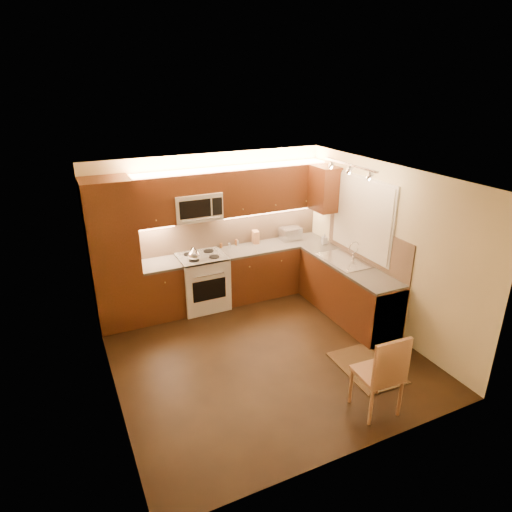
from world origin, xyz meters
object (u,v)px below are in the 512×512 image
kettle (194,254)px  knife_block (256,237)px  toaster_oven (290,234)px  sink (344,256)px  dining_chair (377,371)px  stove (203,281)px  soap_bottle (325,239)px  microwave (196,206)px

kettle → knife_block: bearing=-2.7°
kettle → toaster_oven: size_ratio=0.63×
sink → dining_chair: 2.38m
stove → sink: size_ratio=1.07×
toaster_oven → soap_bottle: 0.63m
microwave → soap_bottle: microwave is taller
microwave → sink: microwave is taller
knife_block → microwave: bearing=-166.0°
microwave → dining_chair: 3.71m
stove → microwave: size_ratio=1.21×
microwave → toaster_oven: bearing=-0.1°
toaster_oven → dining_chair: bearing=-105.2°
toaster_oven → stove: bearing=-178.4°
stove → knife_block: size_ratio=4.15×
stove → soap_bottle: bearing=-8.9°
sink → dining_chair: size_ratio=0.83×
knife_block → soap_bottle: size_ratio=1.15×
microwave → kettle: 0.76m
sink → knife_block: (-0.93, 1.34, 0.04)m
kettle → toaster_oven: 1.90m
stove → microwave: bearing=90.0°
toaster_oven → microwave: bearing=177.1°
stove → knife_block: (1.07, 0.22, 0.55)m
knife_block → dining_chair: 3.49m
stove → knife_block: knife_block is taller
knife_block → soap_bottle: bearing=-17.9°
soap_bottle → dining_chair: bearing=-101.7°
stove → microwave: 1.27m
stove → knife_block: 1.23m
dining_chair → microwave: bearing=109.4°
microwave → knife_block: size_ratio=3.43×
kettle → dining_chair: 3.34m
knife_block → dining_chair: (-0.10, -3.45, -0.49)m
kettle → soap_bottle: bearing=-23.5°
microwave → dining_chair: bearing=-73.8°
microwave → sink: size_ratio=0.88×
sink → soap_bottle: soap_bottle is taller
soap_bottle → dining_chair: (-1.17, -2.90, -0.48)m
dining_chair → stove: bearing=110.1°
knife_block → soap_bottle: (1.07, -0.55, -0.01)m
kettle → stove: bearing=20.4°
microwave → soap_bottle: size_ratio=3.94×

